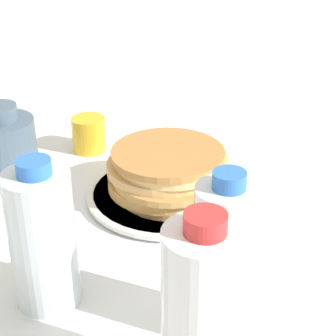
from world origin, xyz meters
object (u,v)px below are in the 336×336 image
Objects in this scene: plate at (168,194)px; pancake_stack at (167,171)px; juice_glass at (89,134)px; cream_jug at (3,143)px; water_bottle_mid at (225,262)px; water_bottle_near at (43,239)px; water_bottle_far at (202,323)px.

plate is 0.04m from pancake_stack.
cream_jug is at bearing 85.36° from juice_glass.
water_bottle_near is at bearing 40.40° from water_bottle_mid.
pancake_stack is 0.29m from water_bottle_near.
water_bottle_mid is at bearing -52.07° from water_bottle_far.
pancake_stack is at bearing -175.81° from juice_glass.
plate is 1.36× the size of pancake_stack.
water_bottle_near is (-0.11, 0.26, 0.08)m from plate.
juice_glass is at bearing -94.64° from cream_jug.
juice_glass is 0.32× the size of water_bottle_mid.
water_bottle_near is at bearing 113.57° from pancake_stack.
water_bottle_mid reaches higher than juice_glass.
water_bottle_mid is at bearing 156.25° from plate.
water_bottle_near is (-0.36, 0.08, 0.04)m from cream_jug.
plate is at bearing -175.37° from juice_glass.
cream_jug is (0.24, 0.18, 0.05)m from plate.
plate is 1.28× the size of water_bottle_mid.
water_bottle_mid is (-0.51, 0.10, 0.06)m from juice_glass.
water_bottle_far is at bearing -166.37° from water_bottle_near.
cream_jug is at bearing 36.26° from plate.
water_bottle_far is at bearing 177.36° from cream_jug.
cream_jug is (0.24, 0.18, 0.00)m from pancake_stack.
cream_jug is 0.37m from water_bottle_near.
water_bottle_far reaches higher than water_bottle_mid.
juice_glass is 0.34× the size of water_bottle_near.
pancake_stack is at bearing -144.12° from cream_jug.
water_bottle_far reaches higher than water_bottle_near.
pancake_stack is 2.97× the size of juice_glass.
water_bottle_near is 0.87× the size of water_bottle_far.
water_bottle_far is at bearing 149.16° from pancake_stack.
water_bottle_near is 0.93× the size of water_bottle_mid.
water_bottle_mid is (-0.16, -0.14, 0.01)m from water_bottle_near.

